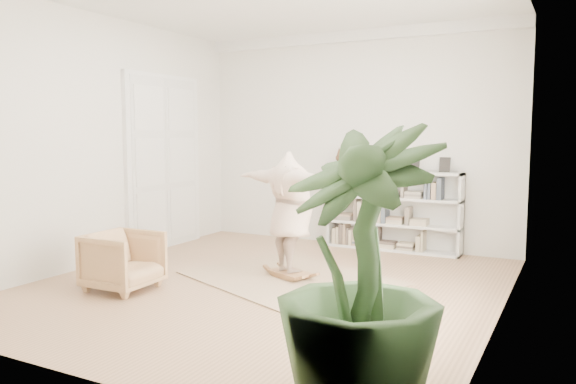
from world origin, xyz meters
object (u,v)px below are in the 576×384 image
at_px(houseplant, 359,273).
at_px(person, 290,209).
at_px(rocker_board, 290,273).
at_px(armchair, 123,261).
at_px(bookshelf, 393,212).

bearing_deg(houseplant, person, 124.62).
xyz_separation_m(rocker_board, person, (0.00, 0.00, 0.85)).
bearing_deg(rocker_board, armchair, -115.81).
xyz_separation_m(armchair, houseplant, (3.62, -1.57, 0.63)).
relative_size(armchair, person, 0.41).
bearing_deg(bookshelf, armchair, -120.09).
bearing_deg(rocker_board, person, 98.40).
relative_size(bookshelf, rocker_board, 3.44).
relative_size(bookshelf, person, 1.14).
height_order(armchair, person, person).
distance_m(armchair, rocker_board, 2.12).
distance_m(bookshelf, rocker_board, 2.54).
relative_size(rocker_board, houseplant, 0.32).
bearing_deg(armchair, bookshelf, -31.64).
bearing_deg(rocker_board, houseplant, -32.94).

